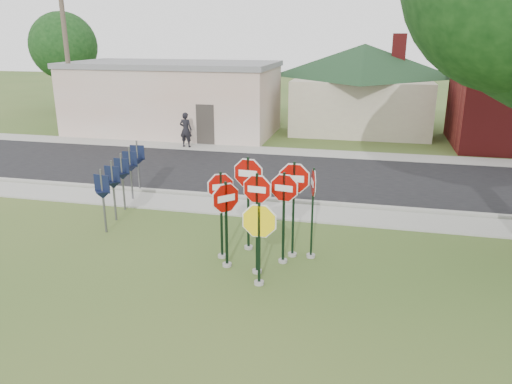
% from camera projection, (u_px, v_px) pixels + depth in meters
% --- Properties ---
extents(ground, '(120.00, 120.00, 0.00)m').
position_uv_depth(ground, '(244.00, 289.00, 11.91)').
color(ground, '#33531F').
rests_on(ground, ground).
extents(sidewalk_near, '(60.00, 1.60, 0.06)m').
position_uv_depth(sidewalk_near, '(284.00, 211.00, 17.00)').
color(sidewalk_near, '#97978F').
rests_on(sidewalk_near, ground).
extents(road, '(60.00, 7.00, 0.04)m').
position_uv_depth(road, '(302.00, 176.00, 21.18)').
color(road, black).
rests_on(road, ground).
extents(sidewalk_far, '(60.00, 1.60, 0.06)m').
position_uv_depth(sidewalk_far, '(314.00, 153.00, 25.16)').
color(sidewalk_far, '#97978F').
rests_on(sidewalk_far, ground).
extents(curb, '(60.00, 0.20, 0.14)m').
position_uv_depth(curb, '(289.00, 201.00, 17.92)').
color(curb, '#97978F').
rests_on(curb, ground).
extents(stop_sign_center, '(0.99, 0.24, 2.73)m').
position_uv_depth(stop_sign_center, '(257.00, 211.00, 12.21)').
color(stop_sign_center, gray).
rests_on(stop_sign_center, ground).
extents(stop_sign_yellow, '(1.15, 0.24, 2.22)m').
position_uv_depth(stop_sign_yellow, '(259.00, 233.00, 11.73)').
color(stop_sign_yellow, gray).
rests_on(stop_sign_yellow, ground).
extents(stop_sign_left, '(0.74, 0.79, 2.41)m').
position_uv_depth(stop_sign_left, '(226.00, 213.00, 12.63)').
color(stop_sign_left, gray).
rests_on(stop_sign_left, ground).
extents(stop_sign_right, '(1.01, 0.24, 2.58)m').
position_uv_depth(stop_sign_right, '(284.00, 206.00, 12.81)').
color(stop_sign_right, gray).
rests_on(stop_sign_right, ground).
extents(stop_sign_back_right, '(1.13, 0.24, 2.77)m').
position_uv_depth(stop_sign_back_right, '(294.00, 195.00, 13.15)').
color(stop_sign_back_right, gray).
rests_on(stop_sign_back_right, ground).
extents(stop_sign_back_left, '(1.13, 0.24, 2.78)m').
position_uv_depth(stop_sign_back_left, '(248.00, 189.00, 13.60)').
color(stop_sign_back_left, gray).
rests_on(stop_sign_back_left, ground).
extents(stop_sign_far_right, '(0.24, 0.96, 2.61)m').
position_uv_depth(stop_sign_far_right, '(313.00, 201.00, 13.11)').
color(stop_sign_far_right, gray).
rests_on(stop_sign_far_right, ground).
extents(stop_sign_far_left, '(0.85, 0.51, 2.51)m').
position_uv_depth(stop_sign_far_left, '(221.00, 204.00, 13.13)').
color(stop_sign_far_left, gray).
rests_on(stop_sign_far_left, ground).
extents(route_sign_row, '(1.43, 4.63, 2.00)m').
position_uv_depth(route_sign_row, '(122.00, 176.00, 16.88)').
color(route_sign_row, '#59595E').
rests_on(route_sign_row, ground).
extents(building_stucco, '(12.20, 6.20, 4.20)m').
position_uv_depth(building_stucco, '(173.00, 97.00, 29.89)').
color(building_stucco, beige).
rests_on(building_stucco, ground).
extents(building_house, '(11.60, 11.60, 6.20)m').
position_uv_depth(building_house, '(364.00, 70.00, 30.77)').
color(building_house, '#B9B193').
rests_on(building_house, ground).
extents(utility_pole_near, '(2.20, 0.26, 9.50)m').
position_uv_depth(utility_pole_near, '(67.00, 49.00, 27.52)').
color(utility_pole_near, '#45372E').
rests_on(utility_pole_near, ground).
extents(bg_tree_left, '(4.90, 4.90, 7.35)m').
position_uv_depth(bg_tree_left, '(63.00, 46.00, 37.01)').
color(bg_tree_left, black).
rests_on(bg_tree_left, ground).
extents(pedestrian, '(0.69, 0.48, 1.83)m').
position_uv_depth(pedestrian, '(186.00, 130.00, 26.16)').
color(pedestrian, black).
rests_on(pedestrian, sidewalk_far).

